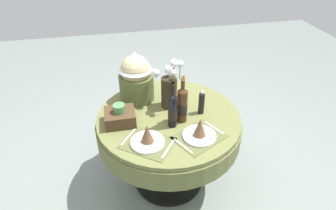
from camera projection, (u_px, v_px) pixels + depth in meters
ground at (169, 179)px, 2.65m from camera, size 8.00×8.00×0.00m
dining_table at (169, 129)px, 2.32m from camera, size 1.16×1.16×0.74m
place_setting_left at (147, 138)px, 1.94m from camera, size 0.43×0.41×0.16m
place_setting_right at (200, 132)px, 2.00m from camera, size 0.42×0.39×0.16m
flower_vase at (169, 87)px, 2.25m from camera, size 0.24×0.20×0.45m
wine_bottle_left at (172, 110)px, 2.05m from camera, size 0.07×0.07×0.37m
wine_bottle_centre at (182, 104)px, 2.11m from camera, size 0.08×0.08×0.38m
pepper_mill at (201, 103)px, 2.22m from camera, size 0.05×0.05×0.21m
gift_tub_back_left at (136, 75)px, 2.32m from camera, size 0.29×0.29×0.43m
woven_basket_side_left at (120, 116)px, 2.13m from camera, size 0.23×0.20×0.16m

